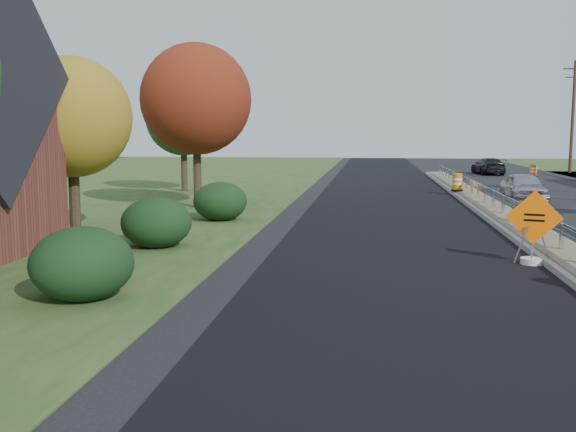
# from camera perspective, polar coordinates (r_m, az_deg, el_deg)

# --- Properties ---
(ground) EXTENTS (140.00, 140.00, 0.00)m
(ground) POSITION_cam_1_polar(r_m,az_deg,el_deg) (19.17, 23.08, -3.38)
(ground) COLOR black
(ground) RESTS_ON ground
(milled_overlay) EXTENTS (7.20, 120.00, 0.01)m
(milled_overlay) POSITION_cam_1_polar(r_m,az_deg,el_deg) (28.35, 9.00, 0.46)
(milled_overlay) COLOR black
(milled_overlay) RESTS_ON ground
(median) EXTENTS (1.60, 55.00, 0.23)m
(median) POSITION_cam_1_polar(r_m,az_deg,el_deg) (26.85, 18.54, 0.00)
(median) COLOR gray
(median) RESTS_ON ground
(guardrail) EXTENTS (0.10, 46.15, 0.72)m
(guardrail) POSITION_cam_1_polar(r_m,az_deg,el_deg) (27.76, 18.20, 1.53)
(guardrail) COLOR silver
(guardrail) RESTS_ON median
(utility_pole_north) EXTENTS (1.90, 0.26, 9.40)m
(utility_pole_north) POSITION_cam_1_polar(r_m,az_deg,el_deg) (59.54, 23.99, 8.26)
(utility_pole_north) COLOR #473523
(utility_pole_north) RESTS_ON ground
(hedge_south) EXTENTS (2.09, 2.09, 1.52)m
(hedge_south) POSITION_cam_1_polar(r_m,az_deg,el_deg) (13.71, -17.82, -4.01)
(hedge_south) COLOR black
(hedge_south) RESTS_ON ground
(hedge_mid) EXTENTS (2.09, 2.09, 1.52)m
(hedge_mid) POSITION_cam_1_polar(r_m,az_deg,el_deg) (19.38, -11.62, -0.55)
(hedge_mid) COLOR black
(hedge_mid) RESTS_ON ground
(hedge_north) EXTENTS (2.09, 2.09, 1.52)m
(hedge_north) POSITION_cam_1_polar(r_m,az_deg,el_deg) (24.96, -6.05, 1.31)
(hedge_north) COLOR black
(hedge_north) RESTS_ON ground
(tree_near_yellow) EXTENTS (3.96, 3.96, 5.88)m
(tree_near_yellow) POSITION_cam_1_polar(r_m,az_deg,el_deg) (22.40, -18.72, 8.29)
(tree_near_yellow) COLOR #473523
(tree_near_yellow) RESTS_ON ground
(tree_near_red) EXTENTS (4.95, 4.95, 7.35)m
(tree_near_red) POSITION_cam_1_polar(r_m,az_deg,el_deg) (29.24, -8.18, 10.22)
(tree_near_red) COLOR #473523
(tree_near_red) RESTS_ON ground
(tree_near_back) EXTENTS (4.29, 4.29, 6.37)m
(tree_near_back) POSITION_cam_1_polar(r_m,az_deg,el_deg) (37.73, -9.30, 8.56)
(tree_near_back) COLOR #473523
(tree_near_back) RESTS_ON ground
(caution_sign) EXTENTS (1.36, 0.58, 1.93)m
(caution_sign) POSITION_cam_1_polar(r_m,az_deg,el_deg) (17.74, 20.93, -2.49)
(caution_sign) COLOR white
(caution_sign) RESTS_ON ground
(barrel_median_mid) EXTENTS (0.63, 0.63, 0.92)m
(barrel_median_mid) POSITION_cam_1_polar(r_m,az_deg,el_deg) (23.87, 21.32, 0.36)
(barrel_median_mid) COLOR black
(barrel_median_mid) RESTS_ON median
(barrel_median_far) EXTENTS (0.65, 0.65, 0.95)m
(barrel_median_far) POSITION_cam_1_polar(r_m,az_deg,el_deg) (36.24, 14.81, 2.88)
(barrel_median_far) COLOR black
(barrel_median_far) RESTS_ON median
(barrel_shoulder_far) EXTENTS (0.66, 0.66, 0.97)m
(barrel_shoulder_far) POSITION_cam_1_polar(r_m,az_deg,el_deg) (53.37, 20.97, 3.77)
(barrel_shoulder_far) COLOR black
(barrel_shoulder_far) RESTS_ON ground
(car_silver) EXTENTS (1.77, 4.22, 1.43)m
(car_silver) POSITION_cam_1_polar(r_m,az_deg,el_deg) (33.91, 20.23, 2.42)
(car_silver) COLOR #A7A6AB
(car_silver) RESTS_ON ground
(car_dark_far) EXTENTS (2.32, 4.82, 1.35)m
(car_dark_far) POSITION_cam_1_polar(r_m,az_deg,el_deg) (55.38, 17.38, 4.26)
(car_dark_far) COLOR black
(car_dark_far) RESTS_ON ground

